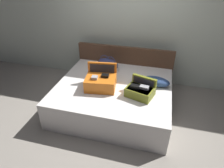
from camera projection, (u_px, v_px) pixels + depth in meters
The scene contains 8 objects.
ground_plane at pixel (108, 121), 3.49m from camera, with size 12.00×12.00×0.00m, color gray.
back_wall at pixel (129, 24), 4.15m from camera, with size 8.00×0.10×2.60m, color #B7C1B2.
bed at pixel (114, 96), 3.68m from camera, with size 2.05×1.79×0.52m, color silver.
headboard at pixel (124, 66), 4.35m from camera, with size 2.09×0.08×0.90m, color #4C3323.
hard_case_large at pixel (101, 81), 3.40m from camera, with size 0.57×0.50×0.40m.
hard_case_medium at pixel (140, 90), 3.21m from camera, with size 0.51×0.45×0.29m.
duffel_bag at pixel (108, 64), 4.01m from camera, with size 0.51×0.36×0.30m.
pillow_near_headboard at pixel (155, 81), 3.51m from camera, with size 0.51×0.25×0.15m, color navy.
Camera 1 is at (0.73, -2.50, 2.42)m, focal length 31.21 mm.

